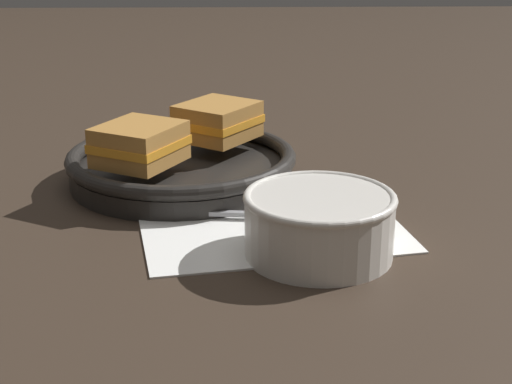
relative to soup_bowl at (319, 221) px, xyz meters
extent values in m
plane|color=#382B21|center=(-0.06, 0.07, -0.04)|extent=(4.00, 4.00, 0.00)
cube|color=white|center=(-0.05, 0.09, -0.03)|extent=(0.31, 0.28, 0.00)
cylinder|color=silver|center=(0.00, 0.00, -0.01)|extent=(0.15, 0.15, 0.06)
cylinder|color=orange|center=(0.00, 0.00, 0.01)|extent=(0.13, 0.13, 0.01)
torus|color=silver|center=(0.00, 0.00, 0.02)|extent=(0.15, 0.15, 0.01)
cube|color=#9E9EA3|center=(-0.08, 0.09, -0.03)|extent=(0.10, 0.02, 0.01)
ellipsoid|color=#9E9EA3|center=(0.00, 0.08, -0.03)|extent=(0.05, 0.03, 0.01)
cylinder|color=black|center=(-0.15, 0.22, -0.02)|extent=(0.27, 0.27, 0.02)
torus|color=black|center=(-0.15, 0.22, 0.00)|extent=(0.28, 0.28, 0.02)
cube|color=#B27A38|center=(-0.19, 0.17, 0.01)|extent=(0.12, 0.12, 0.02)
cube|color=orange|center=(-0.19, 0.17, 0.03)|extent=(0.12, 0.12, 0.01)
cube|color=#B27A38|center=(-0.19, 0.17, 0.04)|extent=(0.12, 0.12, 0.02)
cube|color=#B27A38|center=(-0.10, 0.28, 0.01)|extent=(0.12, 0.12, 0.02)
cube|color=orange|center=(-0.10, 0.28, 0.03)|extent=(0.12, 0.13, 0.01)
cube|color=#B27A38|center=(-0.10, 0.28, 0.04)|extent=(0.12, 0.12, 0.02)
camera|label=1|loc=(-0.08, -0.70, 0.29)|focal=55.00mm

